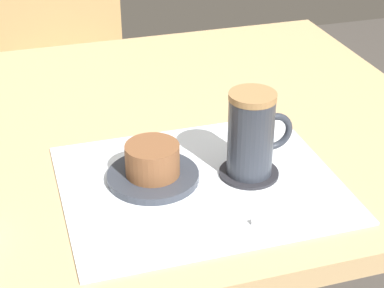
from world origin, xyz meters
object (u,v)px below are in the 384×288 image
(wooden_chair, at_px, (65,77))
(pastry, at_px, (152,159))
(dining_table, at_px, (156,160))
(coffee_mug, at_px, (252,133))
(pastry_plate, at_px, (153,176))

(wooden_chair, height_order, pastry, wooden_chair)
(wooden_chair, bearing_deg, pastry, 94.89)
(dining_table, xyz_separation_m, wooden_chair, (-0.08, 0.80, -0.16))
(wooden_chair, relative_size, coffee_mug, 6.33)
(dining_table, bearing_deg, coffee_mug, -64.66)
(dining_table, distance_m, wooden_chair, 0.82)
(pastry_plate, height_order, pastry, pastry)
(pastry, bearing_deg, coffee_mug, -10.65)
(pastry_plate, distance_m, pastry, 0.03)
(pastry, bearing_deg, dining_table, 75.32)
(pastry_plate, xyz_separation_m, pastry, (0.00, 0.00, 0.03))
(dining_table, bearing_deg, wooden_chair, 95.98)
(wooden_chair, relative_size, pastry, 10.24)
(wooden_chair, xyz_separation_m, pastry_plate, (0.04, -0.99, 0.25))
(pastry_plate, relative_size, pastry, 1.71)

